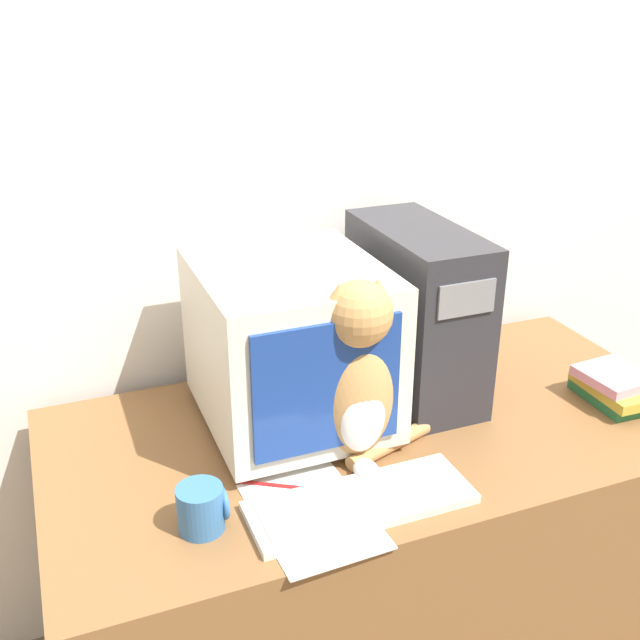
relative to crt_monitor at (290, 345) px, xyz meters
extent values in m
cube|color=silver|center=(0.19, 0.35, 0.30)|extent=(7.00, 0.05, 2.50)
cube|color=brown|center=(0.19, -0.10, -0.57)|extent=(1.52, 0.75, 0.75)
cube|color=beige|center=(0.00, 0.00, -0.19)|extent=(0.27, 0.27, 0.02)
cube|color=beige|center=(0.00, 0.00, 0.01)|extent=(0.39, 0.44, 0.36)
cube|color=navy|center=(0.00, -0.22, 0.01)|extent=(0.31, 0.01, 0.28)
cube|color=#28282D|center=(0.34, 0.04, 0.01)|extent=(0.20, 0.42, 0.42)
cube|color=slate|center=(0.34, -0.17, 0.13)|extent=(0.14, 0.01, 0.08)
cube|color=silver|center=(0.02, -0.34, -0.19)|extent=(0.45, 0.16, 0.02)
cube|color=beige|center=(0.02, -0.34, -0.18)|extent=(0.40, 0.12, 0.00)
ellipsoid|color=#B7844C|center=(0.08, -0.17, -0.05)|extent=(0.19, 0.17, 0.31)
ellipsoid|color=white|center=(0.07, -0.23, -0.07)|extent=(0.10, 0.05, 0.17)
sphere|color=#B7844C|center=(0.07, -0.20, 0.15)|extent=(0.14, 0.14, 0.14)
cone|color=#B7844C|center=(0.03, -0.20, 0.20)|extent=(0.04, 0.04, 0.03)
cone|color=#B7844C|center=(0.11, -0.20, 0.20)|extent=(0.04, 0.04, 0.03)
ellipsoid|color=white|center=(0.07, -0.26, -0.18)|extent=(0.06, 0.08, 0.04)
cylinder|color=#B7844C|center=(0.16, -0.20, -0.18)|extent=(0.23, 0.11, 0.03)
cube|color=#28703D|center=(0.76, -0.20, -0.19)|extent=(0.12, 0.19, 0.03)
cube|color=gold|center=(0.77, -0.21, -0.16)|extent=(0.14, 0.20, 0.03)
cube|color=pink|center=(0.76, -0.20, -0.13)|extent=(0.16, 0.16, 0.02)
cylinder|color=maroon|center=(-0.12, -0.22, -0.19)|extent=(0.13, 0.09, 0.01)
cube|color=white|center=(-0.08, -0.34, -0.20)|extent=(0.22, 0.30, 0.00)
cylinder|color=#33669E|center=(-0.28, -0.29, -0.15)|extent=(0.09, 0.09, 0.09)
torus|color=#33669E|center=(-0.24, -0.29, -0.15)|extent=(0.01, 0.06, 0.06)
camera|label=1|loc=(-0.49, -1.42, 0.73)|focal=42.00mm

